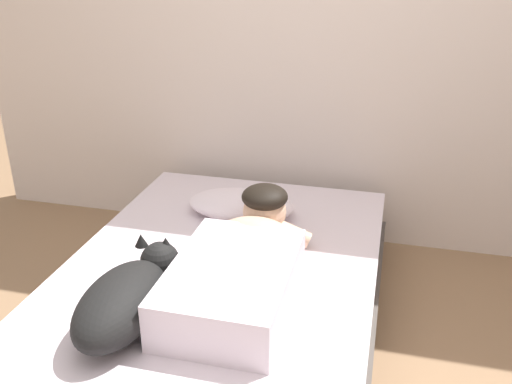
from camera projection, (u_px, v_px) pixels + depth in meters
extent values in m
cube|color=silver|center=(335.00, 13.00, 2.84)|extent=(4.14, 0.10, 2.50)
cube|color=#4C4742|center=(214.00, 333.00, 2.32)|extent=(1.30, 2.08, 0.18)
cube|color=silver|center=(213.00, 297.00, 2.25)|extent=(1.26, 2.02, 0.18)
ellipsoid|color=silver|center=(241.00, 205.00, 2.71)|extent=(0.52, 0.32, 0.11)
cube|color=silver|center=(232.00, 285.00, 2.00)|extent=(0.42, 0.64, 0.18)
ellipsoid|color=#D8AD8E|center=(256.00, 237.00, 2.30)|extent=(0.32, 0.20, 0.16)
sphere|color=#D8AD8E|center=(265.00, 211.00, 2.42)|extent=(0.19, 0.19, 0.19)
ellipsoid|color=black|center=(265.00, 197.00, 2.39)|extent=(0.20, 0.20, 0.10)
cylinder|color=#D8AD8E|center=(241.00, 225.00, 2.45)|extent=(0.23, 0.07, 0.14)
cylinder|color=#D8AD8E|center=(286.00, 230.00, 2.41)|extent=(0.23, 0.07, 0.14)
ellipsoid|color=black|center=(121.00, 304.00, 1.88)|extent=(0.26, 0.48, 0.20)
sphere|color=black|center=(160.00, 261.00, 2.10)|extent=(0.15, 0.15, 0.15)
cone|color=black|center=(141.00, 240.00, 2.10)|extent=(0.05, 0.05, 0.05)
cone|color=black|center=(166.00, 243.00, 2.08)|extent=(0.05, 0.05, 0.05)
cylinder|color=#D84C47|center=(251.00, 233.00, 2.48)|extent=(0.09, 0.09, 0.07)
torus|color=#D84C47|center=(263.00, 234.00, 2.47)|extent=(0.05, 0.01, 0.05)
cube|color=black|center=(271.00, 312.00, 2.00)|extent=(0.07, 0.14, 0.01)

